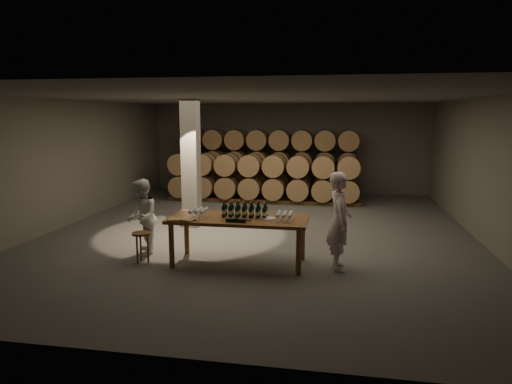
% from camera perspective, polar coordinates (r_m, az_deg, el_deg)
% --- Properties ---
extents(room, '(12.00, 12.00, 12.00)m').
position_cam_1_polar(room, '(11.54, -8.12, 3.49)').
color(room, '#575552').
rests_on(room, ground).
extents(tasting_table, '(2.60, 1.10, 0.90)m').
position_cam_1_polar(tasting_table, '(8.63, -2.20, -3.88)').
color(tasting_table, brown).
rests_on(tasting_table, ground).
extents(barrel_stack_back, '(6.26, 0.95, 2.31)m').
position_cam_1_polar(barrel_stack_back, '(16.15, 1.65, 3.86)').
color(barrel_stack_back, brown).
rests_on(barrel_stack_back, ground).
extents(barrel_stack_front, '(6.26, 0.95, 1.57)m').
position_cam_1_polar(barrel_stack_front, '(14.82, 0.85, 1.91)').
color(barrel_stack_front, brown).
rests_on(barrel_stack_front, ground).
extents(bottle_cluster, '(0.86, 0.23, 0.31)m').
position_cam_1_polar(bottle_cluster, '(8.62, -1.44, -2.43)').
color(bottle_cluster, black).
rests_on(bottle_cluster, tasting_table).
extents(lying_bottles, '(0.46, 0.08, 0.08)m').
position_cam_1_polar(lying_bottles, '(8.23, -2.45, -3.53)').
color(lying_bottles, black).
rests_on(lying_bottles, tasting_table).
extents(glass_cluster_left, '(0.30, 0.41, 0.17)m').
position_cam_1_polar(glass_cluster_left, '(8.71, -7.20, -2.32)').
color(glass_cluster_left, silver).
rests_on(glass_cluster_left, tasting_table).
extents(glass_cluster_right, '(0.30, 0.41, 0.16)m').
position_cam_1_polar(glass_cluster_right, '(8.36, 3.59, -2.82)').
color(glass_cluster_right, silver).
rests_on(glass_cluster_right, tasting_table).
extents(plate, '(0.27, 0.27, 0.02)m').
position_cam_1_polar(plate, '(8.50, 1.57, -3.32)').
color(plate, silver).
rests_on(plate, tasting_table).
extents(notebook_near, '(0.31, 0.28, 0.03)m').
position_cam_1_polar(notebook_near, '(8.44, -8.62, -3.47)').
color(notebook_near, olive).
rests_on(notebook_near, tasting_table).
extents(notebook_corner, '(0.30, 0.35, 0.03)m').
position_cam_1_polar(notebook_corner, '(8.56, -10.13, -3.35)').
color(notebook_corner, olive).
rests_on(notebook_corner, tasting_table).
extents(pen, '(0.12, 0.01, 0.01)m').
position_cam_1_polar(pen, '(8.38, -7.43, -3.61)').
color(pen, black).
rests_on(pen, tasting_table).
extents(stool, '(0.35, 0.35, 0.59)m').
position_cam_1_polar(stool, '(9.04, -14.12, -5.60)').
color(stool, brown).
rests_on(stool, ground).
extents(person_man, '(0.53, 0.72, 1.81)m').
position_cam_1_polar(person_man, '(8.44, 10.38, -3.60)').
color(person_man, silver).
rests_on(person_man, ground).
extents(person_woman, '(0.81, 0.91, 1.55)m').
position_cam_1_polar(person_woman, '(9.50, -14.07, -3.06)').
color(person_woman, white).
rests_on(person_woman, ground).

